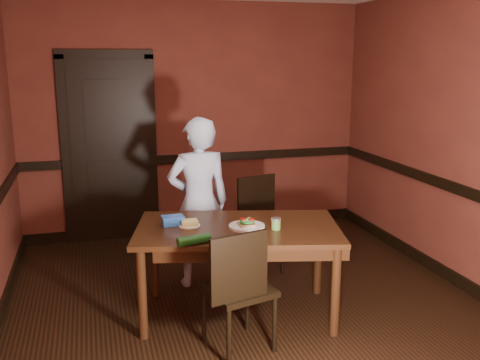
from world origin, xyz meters
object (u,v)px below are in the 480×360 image
sandwich_plate (247,225)px  sauce_jar (276,224)px  chair_far (257,227)px  cheese_saucer (189,224)px  person (199,203)px  food_tub (173,221)px  dining_table (238,271)px  chair_near (239,287)px

sandwich_plate → sauce_jar: bearing=-27.0°
chair_far → cheese_saucer: (-0.79, -0.70, 0.31)m
chair_far → person: bearing=176.0°
food_tub → person: bearing=55.9°
dining_table → sandwich_plate: bearing=-21.7°
chair_near → sandwich_plate: size_ratio=3.27×
sandwich_plate → food_tub: food_tub is taller
person → cheese_saucer: bearing=69.8°
chair_near → food_tub: 0.83m
chair_near → sauce_jar: size_ratio=10.25×
dining_table → person: 0.82m
dining_table → chair_far: (0.42, 0.81, 0.09)m
chair_far → sandwich_plate: 0.98m
chair_far → sauce_jar: size_ratio=10.17×
person → dining_table: bearing=102.7°
sandwich_plate → chair_far: bearing=67.4°
dining_table → cheese_saucer: bearing=177.6°
person → food_tub: person is taller
dining_table → food_tub: bearing=173.9°
chair_far → sauce_jar: bearing=-114.6°
person → sauce_jar: size_ratio=17.20×
dining_table → food_tub: 0.67m
person → sandwich_plate: person is taller
sandwich_plate → food_tub: 0.60m
person → sandwich_plate: bearing=106.4°
sandwich_plate → cheese_saucer: size_ratio=1.67×
sauce_jar → cheese_saucer: sauce_jar is taller
chair_near → food_tub: bearing=-77.0°
dining_table → sandwich_plate: sandwich_plate is taller
dining_table → person: (-0.18, 0.69, 0.40)m
dining_table → chair_near: 0.53m
chair_far → sandwich_plate: bearing=-128.4°
dining_table → chair_near: chair_near is taller
person → sandwich_plate: size_ratio=5.48×
chair_far → sandwich_plate: (-0.36, -0.86, 0.31)m
dining_table → cheese_saucer: cheese_saucer is taller
person → cheese_saucer: 0.61m
cheese_saucer → food_tub: (-0.12, 0.07, 0.02)m
chair_near → cheese_saucer: size_ratio=5.46×
sauce_jar → chair_near: bearing=-138.8°
chair_near → cheese_saucer: (-0.24, 0.61, 0.31)m
dining_table → chair_far: size_ratio=1.74×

